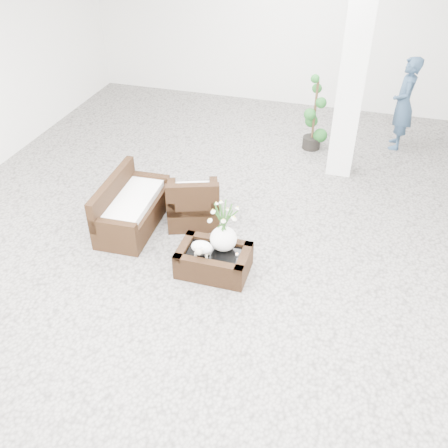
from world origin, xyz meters
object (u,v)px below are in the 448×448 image
(armchair, at_px, (193,198))
(coffee_table, at_px, (214,261))
(topiary, at_px, (315,113))
(loveseat, at_px, (132,204))

(armchair, bearing_deg, coffee_table, 102.04)
(coffee_table, xyz_separation_m, topiary, (0.70, 3.80, 0.52))
(coffee_table, bearing_deg, topiary, 79.59)
(armchair, relative_size, topiary, 0.57)
(armchair, height_order, topiary, topiary)
(coffee_table, height_order, loveseat, loveseat)
(topiary, bearing_deg, loveseat, -123.78)
(coffee_table, relative_size, topiary, 0.66)
(coffee_table, height_order, topiary, topiary)
(coffee_table, bearing_deg, loveseat, 155.62)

